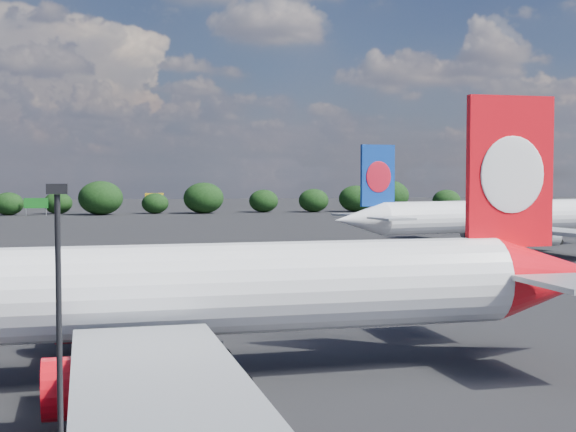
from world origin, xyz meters
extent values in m
plane|color=black|center=(0.00, 60.00, 0.00)|extent=(500.00, 500.00, 0.00)
cylinder|color=white|center=(8.53, 3.83, 4.72)|extent=(36.06, 6.85, 4.72)
cone|color=red|center=(30.19, 5.12, 4.72)|extent=(7.81, 5.16, 4.72)
cube|color=red|center=(27.36, 4.95, 10.75)|extent=(5.21, 0.78, 8.49)
ellipsoid|color=white|center=(27.38, 4.67, 10.58)|extent=(3.97, 0.43, 4.34)
ellipsoid|color=white|center=(27.35, 5.24, 10.58)|extent=(3.97, 0.43, 4.34)
cube|color=#9DA0A4|center=(28.00, 10.19, 5.09)|extent=(4.58, 5.90, 0.28)
cube|color=#9DA0A4|center=(7.38, -8.53, 3.21)|extent=(7.25, 19.20, 0.52)
cube|color=#9DA0A4|center=(5.92, 15.95, 3.21)|extent=(7.25, 19.20, 0.52)
cylinder|color=red|center=(5.22, -3.93, 1.98)|extent=(4.86, 2.82, 2.55)
cube|color=#9DA0A4|center=(5.22, -3.93, 2.64)|extent=(2.09, 0.41, 1.13)
cylinder|color=red|center=(4.32, 11.13, 1.98)|extent=(4.86, 2.82, 2.55)
cube|color=#9DA0A4|center=(4.32, 11.13, 2.64)|extent=(2.09, 0.41, 1.13)
cylinder|color=black|center=(10.58, 1.11, 1.41)|extent=(0.28, 0.28, 2.36)
cylinder|color=black|center=(10.58, 1.11, 0.52)|extent=(1.06, 0.49, 1.04)
cylinder|color=black|center=(11.62, 1.18, 0.52)|extent=(1.06, 0.49, 1.04)
cylinder|color=black|center=(10.25, 6.76, 1.41)|extent=(0.28, 0.28, 2.36)
cylinder|color=black|center=(10.25, 6.76, 0.52)|extent=(1.06, 0.49, 1.04)
cylinder|color=black|center=(11.28, 6.83, 0.52)|extent=(1.06, 0.49, 1.04)
cylinder|color=white|center=(56.42, 70.26, 4.57)|extent=(34.84, 12.47, 4.57)
cone|color=white|center=(35.97, 65.40, 4.57)|extent=(8.17, 6.13, 4.57)
cube|color=#0D3593|center=(38.64, 66.04, 10.42)|extent=(5.00, 1.61, 8.22)
ellipsoid|color=red|center=(38.70, 65.77, 10.25)|extent=(3.78, 1.06, 4.20)
ellipsoid|color=red|center=(38.58, 66.30, 10.25)|extent=(3.78, 1.06, 4.20)
cube|color=#9DA0A4|center=(38.91, 60.93, 4.93)|extent=(5.27, 6.28, 0.27)
cube|color=#9DA0A4|center=(36.59, 70.71, 4.93)|extent=(5.27, 6.28, 0.27)
cube|color=#9DA0A4|center=(60.95, 59.12, 3.11)|extent=(10.00, 19.15, 0.50)
cube|color=#9DA0A4|center=(55.46, 82.24, 3.11)|extent=(10.00, 19.15, 0.50)
cylinder|color=#9DA0A4|center=(61.67, 63.99, 1.92)|extent=(5.02, 3.46, 2.47)
cube|color=#9DA0A4|center=(61.67, 63.99, 2.56)|extent=(2.02, 0.73, 1.10)
cylinder|color=#9DA0A4|center=(58.29, 78.21, 1.92)|extent=(5.02, 3.46, 2.47)
cube|color=#9DA0A4|center=(58.29, 78.21, 2.56)|extent=(2.02, 0.73, 1.10)
cylinder|color=black|center=(55.28, 67.17, 1.37)|extent=(0.31, 0.31, 2.28)
cylinder|color=black|center=(55.28, 67.17, 0.50)|extent=(1.07, 0.63, 1.01)
cylinder|color=black|center=(54.30, 66.94, 0.50)|extent=(1.07, 0.63, 1.01)
cylinder|color=black|center=(54.01, 72.50, 1.37)|extent=(0.31, 0.31, 2.28)
cylinder|color=black|center=(54.01, 72.50, 0.50)|extent=(1.07, 0.63, 1.01)
cylinder|color=black|center=(53.03, 72.27, 0.50)|extent=(1.07, 0.63, 1.01)
cylinder|color=black|center=(69.76, 73.42, 1.33)|extent=(0.26, 0.26, 2.28)
cylinder|color=black|center=(69.76, 73.42, 0.41)|extent=(0.87, 0.50, 0.82)
cylinder|color=black|center=(4.53, -14.59, 5.03)|extent=(0.16, 0.16, 10.06)
cube|color=black|center=(4.53, -14.59, 10.21)|extent=(0.55, 0.30, 0.28)
cube|color=#14681B|center=(-18.00, 176.00, 3.20)|extent=(6.00, 0.30, 2.60)
cylinder|color=gray|center=(-20.50, 176.00, 1.00)|extent=(0.20, 0.20, 2.00)
cylinder|color=gray|center=(-15.50, 176.00, 1.00)|extent=(0.20, 0.20, 2.00)
cube|color=gold|center=(12.00, 182.00, 4.00)|extent=(5.00, 0.30, 3.00)
cylinder|color=gray|center=(12.00, 182.00, 1.25)|extent=(0.30, 0.30, 2.50)
ellipsoid|color=black|center=(-25.15, 178.96, 2.96)|extent=(7.71, 6.52, 5.93)
ellipsoid|color=black|center=(-13.29, 183.56, 2.92)|extent=(7.59, 6.42, 5.84)
ellipsoid|color=black|center=(-1.89, 176.41, 4.42)|extent=(11.48, 9.71, 8.83)
ellipsoid|color=black|center=(12.18, 180.59, 2.76)|extent=(7.18, 6.07, 5.52)
ellipsoid|color=black|center=(25.04, 179.00, 4.18)|extent=(10.86, 9.19, 8.35)
ellipsoid|color=black|center=(42.01, 182.61, 3.16)|extent=(8.22, 6.96, 6.32)
ellipsoid|color=black|center=(55.80, 180.65, 3.26)|extent=(8.47, 7.17, 6.51)
ellipsoid|color=black|center=(67.92, 180.49, 3.72)|extent=(9.67, 8.18, 7.44)
ellipsoid|color=black|center=(78.28, 182.34, 4.44)|extent=(11.53, 9.76, 8.87)
ellipsoid|color=black|center=(93.74, 177.51, 3.10)|extent=(8.07, 6.83, 6.21)
ellipsoid|color=black|center=(107.89, 181.39, 3.83)|extent=(9.96, 8.43, 7.66)
camera|label=1|loc=(6.56, -36.97, 10.61)|focal=50.00mm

